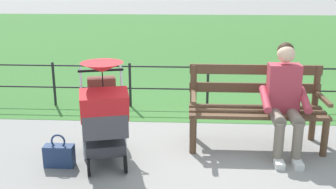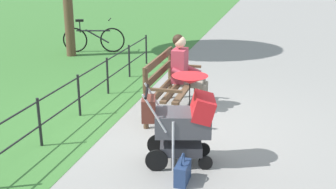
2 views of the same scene
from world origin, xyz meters
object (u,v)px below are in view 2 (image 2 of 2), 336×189
person_on_bench (186,70)px  bicycle (93,39)px  stroller (183,119)px  handbag (183,172)px  park_bench (169,82)px

person_on_bench → bicycle: size_ratio=0.79×
person_on_bench → stroller: person_on_bench is taller
handbag → bicycle: bearing=-147.9°
person_on_bench → bicycle: person_on_bench is taller
person_on_bench → handbag: 2.60m
handbag → stroller: bearing=-167.5°
park_bench → handbag: size_ratio=4.33×
stroller → handbag: bearing=12.5°
person_on_bench → bicycle: (-3.69, -3.35, -0.31)m
person_on_bench → handbag: (2.48, 0.52, -0.55)m
person_on_bench → handbag: size_ratio=3.45×
handbag → bicycle: 7.29m
person_on_bench → bicycle: bearing=-137.8°
handbag → bicycle: (-6.17, -3.87, 0.24)m
park_bench → person_on_bench: (-0.28, 0.22, 0.15)m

